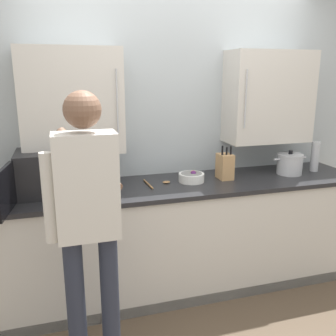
# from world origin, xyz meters

# --- Properties ---
(back_wall_tiled) EXTENTS (4.15, 0.44, 2.55)m
(back_wall_tiled) POSITION_xyz_m (-0.00, 1.18, 1.36)
(back_wall_tiled) COLOR #B2BCC1
(back_wall_tiled) RESTS_ON ground_plane
(counter_unit) EXTENTS (3.08, 0.69, 0.93)m
(counter_unit) POSITION_xyz_m (0.00, 0.85, 0.47)
(counter_unit) COLOR beige
(counter_unit) RESTS_ON ground_plane
(microwave_oven) EXTENTS (0.59, 0.77, 0.32)m
(microwave_oven) POSITION_xyz_m (-1.03, 0.89, 1.09)
(microwave_oven) COLOR black
(microwave_oven) RESTS_ON counter_unit
(stock_pot) EXTENTS (0.32, 0.23, 0.21)m
(stock_pot) POSITION_xyz_m (0.99, 0.85, 1.02)
(stock_pot) COLOR #B7BABF
(stock_pot) RESTS_ON counter_unit
(wooden_spoon) EXTENTS (0.20, 0.25, 0.02)m
(wooden_spoon) POSITION_xyz_m (-0.22, 0.88, 0.94)
(wooden_spoon) COLOR #A37547
(wooden_spoon) RESTS_ON counter_unit
(knife_block) EXTENTS (0.11, 0.15, 0.29)m
(knife_block) POSITION_xyz_m (0.37, 0.88, 1.04)
(knife_block) COLOR tan
(knife_block) RESTS_ON counter_unit
(thermos_flask) EXTENTS (0.08, 0.08, 0.27)m
(thermos_flask) POSITION_xyz_m (1.26, 0.87, 1.07)
(thermos_flask) COLOR #B7BABF
(thermos_flask) RESTS_ON counter_unit
(fruit_bowl) EXTENTS (0.21, 0.21, 0.09)m
(fruit_bowl) POSITION_xyz_m (0.07, 0.87, 0.97)
(fruit_bowl) COLOR white
(fruit_bowl) RESTS_ON counter_unit
(person_figure) EXTENTS (0.44, 0.59, 1.72)m
(person_figure) POSITION_xyz_m (-0.83, 0.11, 1.03)
(person_figure) COLOR #282D3D
(person_figure) RESTS_ON ground_plane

